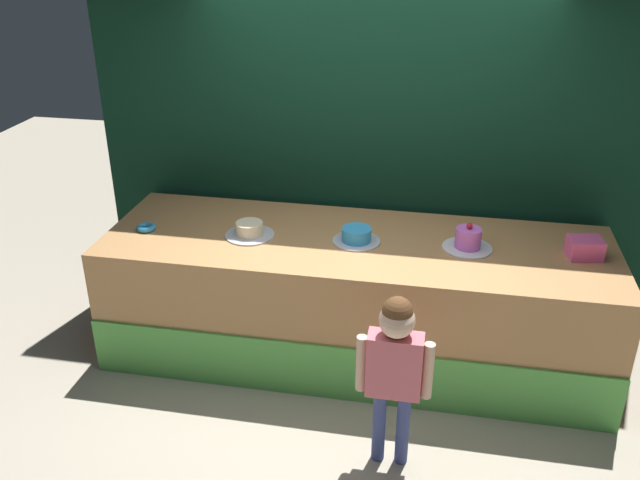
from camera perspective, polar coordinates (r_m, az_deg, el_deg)
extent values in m
plane|color=#ADA38E|center=(4.66, 1.87, -13.24)|extent=(12.00, 12.00, 0.00)
cube|color=#B27F4C|center=(4.86, 3.01, -4.89)|extent=(3.52, 1.13, 0.92)
cube|color=#59B24C|center=(4.53, 1.89, -11.30)|extent=(3.52, 0.02, 0.41)
cube|color=black|center=(5.05, 4.36, 9.33)|extent=(4.23, 0.08, 3.02)
cylinder|color=#3F4C8C|center=(4.10, 5.02, -15.36)|extent=(0.08, 0.08, 0.50)
cylinder|color=#3F4C8C|center=(4.09, 7.03, -15.55)|extent=(0.08, 0.08, 0.50)
cube|color=#D86672|center=(3.82, 6.33, -10.48)|extent=(0.31, 0.14, 0.39)
cylinder|color=beige|center=(3.84, 3.52, -10.39)|extent=(0.06, 0.06, 0.35)
cylinder|color=beige|center=(3.82, 9.13, -10.89)|extent=(0.06, 0.06, 0.35)
sphere|color=beige|center=(3.65, 6.55, -6.78)|extent=(0.20, 0.20, 0.20)
sphere|color=brown|center=(3.62, 6.60, -6.06)|extent=(0.17, 0.17, 0.17)
cube|color=#F85A9F|center=(4.71, 21.53, -0.64)|extent=(0.24, 0.20, 0.13)
torus|color=#3399D8|center=(4.94, -14.51, 1.03)|extent=(0.13, 0.13, 0.04)
cylinder|color=silver|center=(4.73, -5.98, 0.43)|extent=(0.35, 0.35, 0.01)
cylinder|color=beige|center=(4.71, -6.01, 0.99)|extent=(0.19, 0.19, 0.09)
cylinder|color=silver|center=(4.62, 3.11, -0.07)|extent=(0.33, 0.33, 0.01)
cylinder|color=#3399D8|center=(4.60, 3.12, 0.49)|extent=(0.20, 0.20, 0.09)
cylinder|color=silver|center=(4.63, 12.37, -0.64)|extent=(0.33, 0.33, 0.01)
cylinder|color=#CC66D8|center=(4.60, 12.45, 0.17)|extent=(0.17, 0.17, 0.14)
sphere|color=red|center=(4.56, 12.56, 1.17)|extent=(0.04, 0.04, 0.04)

